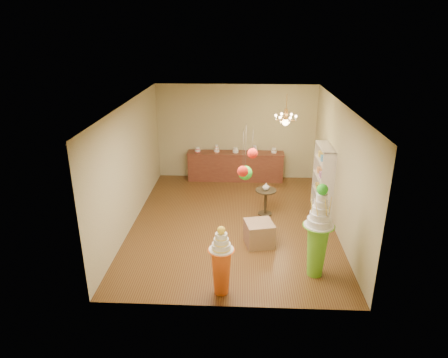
{
  "coord_description": "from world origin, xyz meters",
  "views": [
    {
      "loc": [
        0.21,
        -9.04,
        4.68
      ],
      "look_at": [
        -0.22,
        0.0,
        1.17
      ],
      "focal_mm": 32.0,
      "sensor_mm": 36.0,
      "label": 1
    }
  ],
  "objects_px": {
    "sideboard": "(235,166)",
    "pedestal_orange": "(221,266)",
    "pedestal_green": "(318,239)",
    "round_table": "(266,199)"
  },
  "relations": [
    {
      "from": "pedestal_green",
      "to": "round_table",
      "type": "bearing_deg",
      "value": 107.81
    },
    {
      "from": "pedestal_green",
      "to": "pedestal_orange",
      "type": "distance_m",
      "value": 1.96
    },
    {
      "from": "pedestal_green",
      "to": "sideboard",
      "type": "bearing_deg",
      "value": 108.22
    },
    {
      "from": "sideboard",
      "to": "pedestal_orange",
      "type": "bearing_deg",
      "value": -91.36
    },
    {
      "from": "pedestal_green",
      "to": "sideboard",
      "type": "distance_m",
      "value": 5.44
    },
    {
      "from": "pedestal_green",
      "to": "round_table",
      "type": "distance_m",
      "value": 2.83
    },
    {
      "from": "sideboard",
      "to": "round_table",
      "type": "height_order",
      "value": "sideboard"
    },
    {
      "from": "pedestal_green",
      "to": "pedestal_orange",
      "type": "xyz_separation_m",
      "value": [
        -1.83,
        -0.67,
        -0.23
      ]
    },
    {
      "from": "sideboard",
      "to": "round_table",
      "type": "distance_m",
      "value": 2.62
    },
    {
      "from": "pedestal_green",
      "to": "sideboard",
      "type": "xyz_separation_m",
      "value": [
        -1.7,
        5.15,
        -0.33
      ]
    }
  ]
}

